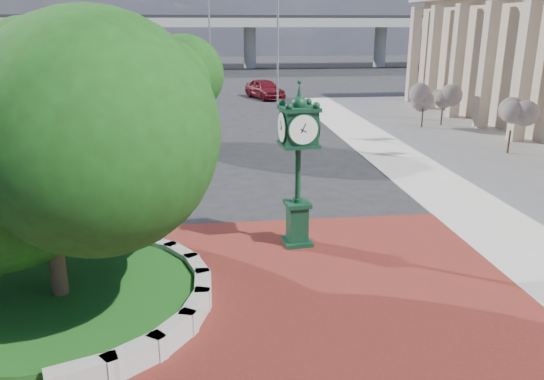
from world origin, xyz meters
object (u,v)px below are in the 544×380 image
at_px(post_clock, 298,159).
at_px(street_lamp_far, 212,29).
at_px(street_lamp_near, 280,45).
at_px(parked_car, 265,89).

bearing_deg(post_clock, street_lamp_far, 92.60).
distance_m(post_clock, street_lamp_near, 26.59).
distance_m(parked_car, street_lamp_far, 10.26).
xyz_separation_m(street_lamp_near, street_lamp_far, (-4.89, 13.98, 1.05)).
bearing_deg(street_lamp_far, parked_car, -60.88).
distance_m(post_clock, street_lamp_far, 40.47).
relative_size(post_clock, street_lamp_far, 0.48).
bearing_deg(post_clock, parked_car, 85.52).
distance_m(street_lamp_near, street_lamp_far, 14.85).
bearing_deg(parked_car, post_clock, -113.93).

